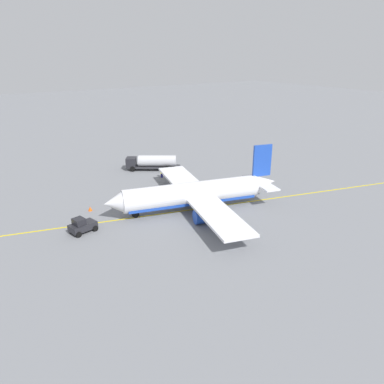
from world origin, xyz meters
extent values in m
plane|color=slate|center=(0.00, 0.00, 0.00)|extent=(400.00, 400.00, 0.00)
cylinder|color=white|center=(0.00, 0.00, 2.78)|extent=(21.92, 8.91, 3.55)
cube|color=#1E47B7|center=(0.00, 0.00, 1.80)|extent=(20.59, 7.99, 1.00)
cone|color=white|center=(11.68, -3.04, 2.78)|extent=(3.78, 4.06, 3.41)
cone|color=white|center=(-12.27, 3.19, 3.13)|extent=(4.85, 3.99, 3.02)
cube|color=#1E47B7|center=(-11.68, 3.04, 6.95)|extent=(3.19, 1.15, 5.20)
cube|color=white|center=(-11.68, 3.04, 3.18)|extent=(4.44, 8.73, 0.24)
cube|color=white|center=(-0.97, 0.25, 2.33)|extent=(12.48, 31.31, 0.36)
cylinder|color=#1E47B7|center=(1.12, 5.08, 1.08)|extent=(3.63, 2.84, 2.10)
cylinder|color=#1E47B7|center=(-1.50, -4.98, 1.08)|extent=(3.63, 2.84, 2.10)
cylinder|color=#4C4C51|center=(8.76, -2.28, 1.13)|extent=(0.24, 0.24, 1.16)
cylinder|color=black|center=(8.76, -2.28, 0.55)|extent=(1.17, 0.66, 1.10)
cylinder|color=#4C4C51|center=(-1.28, 3.02, 1.13)|extent=(0.24, 0.24, 1.16)
cylinder|color=black|center=(-1.28, 3.02, 0.55)|extent=(1.17, 0.66, 1.10)
cylinder|color=#4C4C51|center=(-2.59, -2.01, 1.13)|extent=(0.24, 0.24, 1.16)
cylinder|color=black|center=(-2.59, -2.01, 0.55)|extent=(1.17, 0.66, 1.10)
cube|color=#2D2D33|center=(-5.27, -22.02, 0.70)|extent=(10.20, 8.06, 0.30)
cube|color=#232328|center=(-1.20, -24.80, 1.65)|extent=(3.00, 3.11, 2.00)
cube|color=black|center=(-0.46, -25.31, 2.05)|extent=(1.26, 1.74, 0.90)
cylinder|color=silver|center=(-5.76, -21.69, 2.00)|extent=(7.77, 6.32, 2.30)
cylinder|color=black|center=(-0.83, -23.54, 0.55)|extent=(1.11, 0.91, 1.10)
cylinder|color=black|center=(-2.24, -25.61, 0.55)|extent=(1.11, 0.91, 1.10)
cylinder|color=black|center=(-6.83, -19.45, 0.55)|extent=(1.11, 0.91, 1.10)
cylinder|color=black|center=(-8.24, -21.51, 0.55)|extent=(1.11, 0.91, 1.10)
cube|color=#232328|center=(16.91, -1.97, 0.85)|extent=(3.95, 2.75, 0.90)
cube|color=black|center=(17.40, -1.86, 1.75)|extent=(1.72, 1.87, 0.90)
cylinder|color=black|center=(15.86, -3.24, 0.40)|extent=(0.85, 0.47, 0.80)
cylinder|color=black|center=(15.42, -1.29, 0.40)|extent=(0.85, 0.47, 0.80)
cylinder|color=black|center=(18.40, -2.66, 0.40)|extent=(0.85, 0.47, 0.80)
cylinder|color=black|center=(17.96, -0.71, 0.40)|extent=(0.85, 0.47, 0.80)
cube|color=navy|center=(-4.04, -16.82, 0.42)|extent=(0.54, 0.50, 0.85)
cube|color=yellow|center=(-4.04, -16.82, 1.15)|extent=(0.63, 0.57, 0.60)
sphere|color=tan|center=(-4.04, -16.82, 1.59)|extent=(0.24, 0.24, 0.24)
cone|color=#F2590F|center=(13.58, -8.59, 0.36)|extent=(0.64, 0.64, 0.71)
cone|color=#F2590F|center=(9.73, -9.12, 0.37)|extent=(0.67, 0.67, 0.75)
cube|color=yellow|center=(0.00, 0.00, 0.01)|extent=(85.82, 22.61, 0.01)
camera|label=1|loc=(30.33, 45.22, 23.62)|focal=34.93mm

